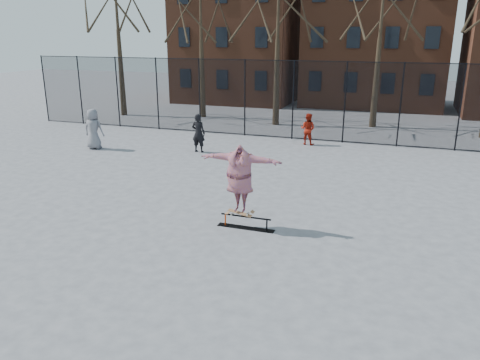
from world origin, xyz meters
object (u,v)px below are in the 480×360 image
(skateboard, at_px, (240,214))
(skater, at_px, (240,180))
(bystander_grey, at_px, (94,129))
(skate_rail, at_px, (246,223))
(bystander_black, at_px, (198,133))
(bystander_red, at_px, (308,129))

(skateboard, height_order, skater, skater)
(skater, bearing_deg, bystander_grey, 144.49)
(skater, bearing_deg, skate_rail, -0.92)
(skateboard, bearing_deg, skater, 0.00)
(skate_rail, bearing_deg, skateboard, 180.00)
(bystander_black, bearing_deg, bystander_grey, 14.63)
(bystander_grey, xyz_separation_m, bystander_red, (9.34, 4.27, -0.18))
(skateboard, distance_m, bystander_grey, 11.74)
(skate_rail, distance_m, skateboard, 0.32)
(skater, distance_m, bystander_grey, 11.74)
(bystander_red, bearing_deg, skate_rail, 103.37)
(bystander_black, height_order, bystander_red, bystander_black)
(skateboard, xyz_separation_m, bystander_grey, (-9.66, 6.66, 0.54))
(skate_rail, relative_size, bystander_black, 0.93)
(skate_rail, relative_size, skater, 0.71)
(bystander_red, bearing_deg, bystander_grey, 35.35)
(skate_rail, relative_size, bystander_red, 1.08)
(skater, relative_size, bystander_black, 1.31)
(bystander_black, relative_size, bystander_red, 1.15)
(skater, height_order, bystander_red, skater)
(skateboard, relative_size, bystander_grey, 0.39)
(bystander_grey, distance_m, bystander_black, 5.03)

